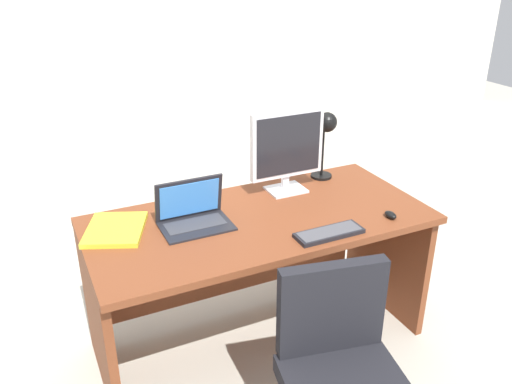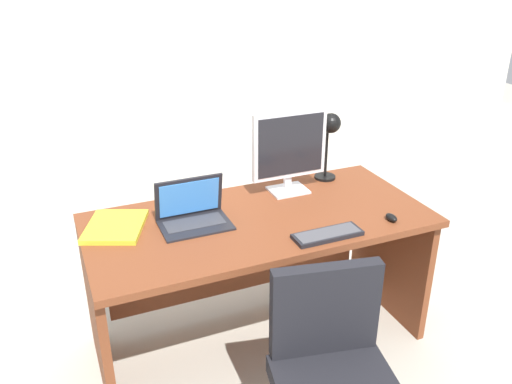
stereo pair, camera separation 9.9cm
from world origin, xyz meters
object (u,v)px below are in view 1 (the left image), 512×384
(mouse, at_px, (391,215))
(laptop, at_px, (192,210))
(desk, at_px, (255,251))
(monitor, at_px, (287,147))
(keyboard, at_px, (329,233))
(desk_lamp, at_px, (326,131))
(book, at_px, (115,229))

(mouse, bearing_deg, laptop, 157.71)
(mouse, bearing_deg, desk, 150.24)
(desk, bearing_deg, monitor, 32.74)
(keyboard, distance_m, desk_lamp, 0.71)
(desk_lamp, relative_size, book, 1.01)
(desk, relative_size, monitor, 3.74)
(monitor, xyz_separation_m, desk_lamp, (0.27, 0.06, 0.03))
(keyboard, xyz_separation_m, desk_lamp, (0.33, 0.57, 0.27))
(monitor, xyz_separation_m, keyboard, (-0.05, -0.52, -0.24))
(monitor, height_order, keyboard, monitor)
(desk, distance_m, monitor, 0.57)
(desk_lamp, bearing_deg, monitor, -168.42)
(monitor, relative_size, book, 1.16)
(desk, height_order, laptop, laptop)
(laptop, relative_size, mouse, 4.43)
(monitor, bearing_deg, book, -175.94)
(laptop, bearing_deg, keyboard, -36.02)
(keyboard, bearing_deg, desk, 121.49)
(book, bearing_deg, mouse, -19.23)
(monitor, bearing_deg, desk, -147.26)
(desk, height_order, mouse, mouse)
(desk, relative_size, laptop, 5.06)
(keyboard, xyz_separation_m, book, (-0.88, 0.45, 0.00))
(monitor, distance_m, mouse, 0.63)
(desk, bearing_deg, keyboard, -58.51)
(keyboard, relative_size, desk_lamp, 0.83)
(laptop, bearing_deg, desk, -6.45)
(desk_lamp, bearing_deg, desk, -157.16)
(laptop, distance_m, book, 0.37)
(monitor, bearing_deg, laptop, -166.84)
(mouse, xyz_separation_m, book, (-1.24, 0.43, -0.00))
(keyboard, bearing_deg, laptop, 143.98)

